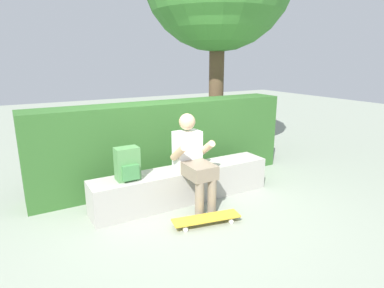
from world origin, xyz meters
The scene contains 6 objects.
ground_plane centered at (0.00, 0.00, 0.00)m, with size 24.00×24.00×0.00m, color gray.
bench_main centered at (0.00, 0.25, 0.22)m, with size 2.49×0.43×0.45m.
person_skater centered at (0.02, 0.04, 0.65)m, with size 0.49×0.62×1.20m.
skateboard_near_person centered at (-0.10, -0.47, 0.07)m, with size 0.82×0.35×0.09m.
backpack_on_bench centered at (-0.77, 0.24, 0.64)m, with size 0.28×0.23×0.40m.
hedge_row centered at (0.12, 1.04, 0.62)m, with size 4.01×0.53×1.24m.
Camera 1 is at (-1.93, -3.32, 1.87)m, focal length 30.18 mm.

